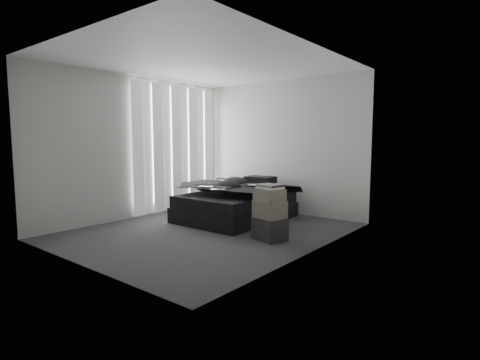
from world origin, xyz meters
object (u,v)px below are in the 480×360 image
Objects in this scene: bed at (236,212)px; box_lower at (270,229)px; laptop at (253,182)px; side_stand at (227,193)px.

box_lower is (1.27, -0.77, 0.03)m from bed.
laptop reaches higher than bed.
laptop is 0.48× the size of side_stand.
side_stand is (-1.17, 0.64, -0.39)m from laptop.
bed is at bearing 148.68° from box_lower.
box_lower is at bearing -31.47° from bed.
laptop is at bearing 7.50° from bed.
laptop is 0.71× the size of box_lower.
side_stand is at bearing 169.07° from laptop.
box_lower is at bearing -24.22° from laptop.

